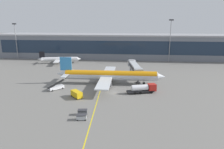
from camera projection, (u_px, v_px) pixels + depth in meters
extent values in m
plane|color=slate|center=(112.00, 92.00, 78.12)|extent=(700.00, 700.00, 0.00)
cube|color=yellow|center=(100.00, 90.00, 80.48)|extent=(4.83, 79.89, 0.01)
cube|color=slate|center=(145.00, 47.00, 146.52)|extent=(203.18, 21.49, 15.51)
cube|color=#1E2D42|center=(146.00, 48.00, 135.92)|extent=(197.08, 0.16, 8.68)
cube|color=#99999E|center=(145.00, 35.00, 144.45)|extent=(207.24, 21.92, 1.00)
cylinder|color=silver|center=(111.00, 76.00, 88.06)|extent=(38.76, 4.31, 3.77)
cylinder|color=orange|center=(111.00, 75.00, 87.98)|extent=(37.98, 4.15, 3.62)
cone|color=silver|center=(161.00, 77.00, 86.38)|extent=(3.82, 3.63, 3.58)
cone|color=silver|center=(62.00, 74.00, 89.66)|extent=(4.57, 3.27, 3.20)
cube|color=#388CD1|center=(66.00, 64.00, 88.41)|extent=(4.90, 0.43, 5.65)
cube|color=silver|center=(70.00, 71.00, 93.05)|extent=(2.08, 6.06, 0.24)
cube|color=silver|center=(65.00, 76.00, 85.78)|extent=(2.08, 6.06, 0.24)
cube|color=silver|center=(109.00, 71.00, 97.91)|extent=(5.03, 16.32, 0.40)
cube|color=silver|center=(104.00, 83.00, 78.59)|extent=(5.03, 16.32, 0.40)
cylinder|color=#939399|center=(111.00, 75.00, 95.34)|extent=(2.93, 2.11, 2.07)
cylinder|color=#939399|center=(108.00, 84.00, 81.67)|extent=(2.93, 2.11, 2.07)
cylinder|color=black|center=(144.00, 83.00, 87.68)|extent=(1.01, 0.41, 1.00)
cylinder|color=slate|center=(144.00, 81.00, 87.48)|extent=(0.20, 0.20, 1.60)
cylinder|color=black|center=(106.00, 81.00, 90.63)|extent=(1.01, 0.41, 1.00)
cylinder|color=slate|center=(106.00, 79.00, 90.43)|extent=(0.20, 0.20, 1.60)
cylinder|color=black|center=(105.00, 83.00, 87.36)|extent=(1.01, 0.41, 1.00)
cylinder|color=slate|center=(105.00, 82.00, 87.16)|extent=(0.20, 0.20, 1.60)
cube|color=#B2B7BC|center=(135.00, 67.00, 98.05)|extent=(5.98, 19.58, 2.80)
cube|color=#232328|center=(135.00, 67.00, 98.05)|extent=(5.61, 16.54, 1.54)
cube|color=#9EA3A8|center=(138.00, 72.00, 88.70)|extent=(4.05, 3.72, 2.94)
cylinder|color=#4C4C51|center=(138.00, 79.00, 89.47)|extent=(0.70, 0.70, 3.39)
cube|color=#262628|center=(138.00, 83.00, 89.86)|extent=(2.06, 2.06, 0.30)
cylinder|color=gray|center=(132.00, 63.00, 107.39)|extent=(3.90, 3.90, 3.08)
cylinder|color=gray|center=(132.00, 69.00, 108.17)|extent=(1.80, 1.80, 3.39)
cube|color=#232326|center=(140.00, 91.00, 77.21)|extent=(10.30, 5.18, 0.50)
cube|color=#B21E19|center=(152.00, 87.00, 77.67)|extent=(3.38, 3.18, 2.50)
cube|color=black|center=(155.00, 86.00, 77.77)|extent=(0.79, 2.25, 1.12)
cylinder|color=silver|center=(140.00, 88.00, 76.82)|extent=(6.38, 3.78, 2.20)
cylinder|color=black|center=(149.00, 90.00, 79.08)|extent=(1.06, 0.61, 1.00)
cylinder|color=black|center=(151.00, 92.00, 76.82)|extent=(1.06, 0.61, 1.00)
cylinder|color=black|center=(138.00, 91.00, 78.35)|extent=(1.06, 0.61, 1.00)
cylinder|color=black|center=(140.00, 93.00, 76.09)|extent=(1.06, 0.61, 1.00)
cylinder|color=black|center=(133.00, 91.00, 77.98)|extent=(1.06, 0.61, 1.00)
cylinder|color=black|center=(135.00, 93.00, 75.72)|extent=(1.06, 0.61, 1.00)
cube|color=yellow|center=(77.00, 94.00, 72.68)|extent=(4.92, 5.11, 2.00)
cube|color=black|center=(75.00, 92.00, 73.56)|extent=(2.58, 2.57, 0.60)
cylinder|color=black|center=(72.00, 96.00, 73.74)|extent=(0.59, 0.61, 0.60)
cylinder|color=black|center=(77.00, 95.00, 74.84)|extent=(0.59, 0.61, 0.60)
cylinder|color=black|center=(77.00, 99.00, 71.03)|extent=(0.59, 0.61, 0.60)
cylinder|color=black|center=(82.00, 98.00, 72.12)|extent=(0.59, 0.61, 0.60)
cube|color=white|center=(56.00, 88.00, 81.04)|extent=(5.42, 5.73, 1.10)
cube|color=black|center=(56.00, 84.00, 80.67)|extent=(5.60, 6.02, 2.38)
cylinder|color=black|center=(52.00, 91.00, 79.19)|extent=(0.59, 0.61, 0.60)
cylinder|color=black|center=(50.00, 90.00, 80.42)|extent=(0.59, 0.61, 0.60)
cylinder|color=black|center=(62.00, 88.00, 81.94)|extent=(0.59, 0.61, 0.60)
cylinder|color=black|center=(60.00, 87.00, 83.16)|extent=(0.59, 0.61, 0.60)
cube|color=#B2B7BC|center=(82.00, 117.00, 56.58)|extent=(2.79, 1.86, 1.10)
cube|color=#333338|center=(81.00, 115.00, 56.41)|extent=(2.84, 1.90, 0.10)
cylinder|color=black|center=(77.00, 120.00, 55.95)|extent=(0.37, 0.17, 0.36)
cylinder|color=black|center=(78.00, 118.00, 57.40)|extent=(0.37, 0.17, 0.36)
cylinder|color=black|center=(85.00, 120.00, 56.04)|extent=(0.37, 0.17, 0.36)
cylinder|color=black|center=(86.00, 118.00, 57.49)|extent=(0.37, 0.17, 0.36)
cube|color=#595B60|center=(83.00, 112.00, 59.68)|extent=(2.79, 1.86, 1.10)
cube|color=#333338|center=(82.00, 110.00, 59.50)|extent=(2.84, 1.90, 0.10)
cylinder|color=black|center=(79.00, 115.00, 59.04)|extent=(0.37, 0.17, 0.36)
cylinder|color=black|center=(79.00, 113.00, 60.49)|extent=(0.37, 0.17, 0.36)
cylinder|color=black|center=(86.00, 115.00, 59.14)|extent=(0.37, 0.17, 0.36)
cylinder|color=black|center=(86.00, 113.00, 60.59)|extent=(0.37, 0.17, 0.36)
cylinder|color=white|center=(60.00, 59.00, 130.26)|extent=(22.09, 6.71, 2.47)
cylinder|color=silver|center=(60.00, 59.00, 130.20)|extent=(21.64, 6.53, 2.38)
cone|color=white|center=(79.00, 59.00, 131.38)|extent=(2.88, 2.79, 2.35)
cone|color=white|center=(40.00, 59.00, 129.06)|extent=(3.32, 2.64, 2.10)
cube|color=black|center=(42.00, 55.00, 128.49)|extent=(3.20, 0.85, 3.71)
cube|color=white|center=(44.00, 58.00, 131.60)|extent=(2.01, 4.13, 0.15)
cube|color=white|center=(42.00, 60.00, 126.83)|extent=(2.01, 4.13, 0.15)
cube|color=white|center=(60.00, 58.00, 135.86)|extent=(4.77, 9.66, 0.25)
cube|color=white|center=(57.00, 61.00, 124.56)|extent=(4.77, 9.66, 0.25)
cylinder|color=#939399|center=(60.00, 60.00, 134.53)|extent=(2.13, 1.71, 1.36)
cylinder|color=#939399|center=(58.00, 62.00, 126.45)|extent=(2.13, 1.71, 1.36)
cylinder|color=black|center=(73.00, 62.00, 131.54)|extent=(0.67, 0.37, 0.63)
cylinder|color=slate|center=(73.00, 61.00, 131.39)|extent=(0.13, 0.13, 1.22)
cylinder|color=black|center=(58.00, 62.00, 131.74)|extent=(0.67, 0.37, 0.63)
cylinder|color=slate|center=(58.00, 61.00, 131.59)|extent=(0.13, 0.13, 1.22)
cylinder|color=black|center=(58.00, 63.00, 129.60)|extent=(0.67, 0.37, 0.63)
cylinder|color=slate|center=(57.00, 62.00, 129.44)|extent=(0.13, 0.13, 1.22)
cylinder|color=gray|center=(170.00, 42.00, 132.29)|extent=(0.44, 0.44, 25.66)
cube|color=#333338|center=(171.00, 20.00, 128.97)|extent=(2.80, 0.50, 0.80)
cylinder|color=gray|center=(16.00, 42.00, 142.24)|extent=(0.44, 0.44, 23.15)
cube|color=#333338|center=(14.00, 24.00, 139.23)|extent=(2.80, 0.50, 0.80)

